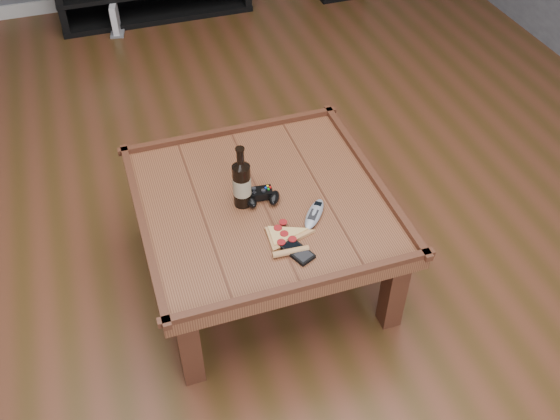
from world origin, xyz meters
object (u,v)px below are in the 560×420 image
object	(u,v)px
pizza_slice	(285,238)
game_console	(116,20)
smartphone	(298,252)
coffee_table	(262,210)
beer_bottle	(242,182)
remote_control	(314,214)
game_controller	(261,197)

from	to	relation	value
pizza_slice	game_console	distance (m)	2.79
game_console	smartphone	bearing A→B (deg)	-70.72
coffee_table	beer_bottle	bearing A→B (deg)	176.14
pizza_slice	game_console	bearing A→B (deg)	100.62
beer_bottle	smartphone	xyz separation A→B (m)	(0.12, -0.33, -0.10)
remote_control	smartphone	bearing A→B (deg)	-90.00
smartphone	game_controller	bearing A→B (deg)	73.30
remote_control	game_console	bearing A→B (deg)	138.09
beer_bottle	coffee_table	bearing A→B (deg)	-3.86
game_controller	smartphone	world-z (taller)	game_controller
coffee_table	game_controller	size ratio (longest dim) A/B	6.14
coffee_table	smartphone	xyz separation A→B (m)	(0.04, -0.32, 0.07)
game_controller	beer_bottle	bearing A→B (deg)	-179.27
remote_control	game_console	size ratio (longest dim) A/B	0.83
coffee_table	remote_control	bearing A→B (deg)	-43.17
pizza_slice	remote_control	xyz separation A→B (m)	(0.15, 0.08, 0.00)
remote_control	beer_bottle	bearing A→B (deg)	-175.62
coffee_table	smartphone	distance (m)	0.33
beer_bottle	game_controller	xyz separation A→B (m)	(0.08, -0.01, -0.09)
coffee_table	pizza_slice	size ratio (longest dim) A/B	4.02
smartphone	remote_control	distance (m)	0.21
game_controller	remote_control	world-z (taller)	game_controller
coffee_table	beer_bottle	distance (m)	0.19
game_controller	smartphone	size ratio (longest dim) A/B	1.19
beer_bottle	remote_control	xyz separation A→B (m)	(0.25, -0.16, -0.10)
remote_control	game_console	world-z (taller)	remote_control
smartphone	beer_bottle	bearing A→B (deg)	85.67
game_controller	remote_control	distance (m)	0.23
coffee_table	pizza_slice	world-z (taller)	same
pizza_slice	beer_bottle	bearing A→B (deg)	115.18
game_controller	pizza_slice	world-z (taller)	game_controller
coffee_table	smartphone	bearing A→B (deg)	-83.13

